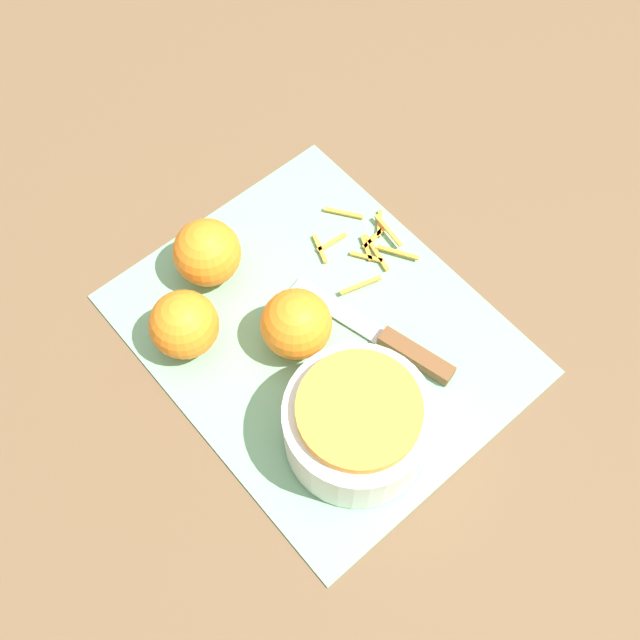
{
  "coord_description": "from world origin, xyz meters",
  "views": [
    {
      "loc": [
        -0.3,
        0.25,
        0.78
      ],
      "look_at": [
        0.0,
        0.0,
        0.04
      ],
      "focal_mm": 42.0,
      "sensor_mm": 36.0,
      "label": 1
    }
  ],
  "objects_px": {
    "bowl_speckled": "(357,424)",
    "orange_left": "(207,253)",
    "orange_back": "(184,325)",
    "orange_right": "(296,324)",
    "knife": "(399,345)"
  },
  "relations": [
    {
      "from": "bowl_speckled",
      "to": "orange_left",
      "type": "relative_size",
      "value": 1.93
    },
    {
      "from": "bowl_speckled",
      "to": "orange_back",
      "type": "xyz_separation_m",
      "value": [
        0.21,
        0.07,
        -0.01
      ]
    },
    {
      "from": "orange_back",
      "to": "bowl_speckled",
      "type": "bearing_deg",
      "value": -162.58
    },
    {
      "from": "bowl_speckled",
      "to": "orange_right",
      "type": "relative_size",
      "value": 1.92
    },
    {
      "from": "bowl_speckled",
      "to": "orange_left",
      "type": "height_order",
      "value": "bowl_speckled"
    },
    {
      "from": "bowl_speckled",
      "to": "orange_right",
      "type": "xyz_separation_m",
      "value": [
        0.13,
        -0.03,
        -0.0
      ]
    },
    {
      "from": "orange_left",
      "to": "orange_right",
      "type": "xyz_separation_m",
      "value": [
        -0.14,
        -0.02,
        0.0
      ]
    },
    {
      "from": "orange_left",
      "to": "orange_back",
      "type": "xyz_separation_m",
      "value": [
        -0.06,
        0.08,
        -0.0
      ]
    },
    {
      "from": "knife",
      "to": "orange_left",
      "type": "xyz_separation_m",
      "value": [
        0.22,
        0.1,
        0.03
      ]
    },
    {
      "from": "bowl_speckled",
      "to": "knife",
      "type": "bearing_deg",
      "value": -66.23
    },
    {
      "from": "orange_right",
      "to": "orange_back",
      "type": "bearing_deg",
      "value": 49.27
    },
    {
      "from": "knife",
      "to": "orange_back",
      "type": "distance_m",
      "value": 0.24
    },
    {
      "from": "orange_left",
      "to": "orange_back",
      "type": "distance_m",
      "value": 0.1
    },
    {
      "from": "orange_left",
      "to": "orange_right",
      "type": "distance_m",
      "value": 0.14
    },
    {
      "from": "orange_left",
      "to": "orange_back",
      "type": "height_order",
      "value": "orange_left"
    }
  ]
}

